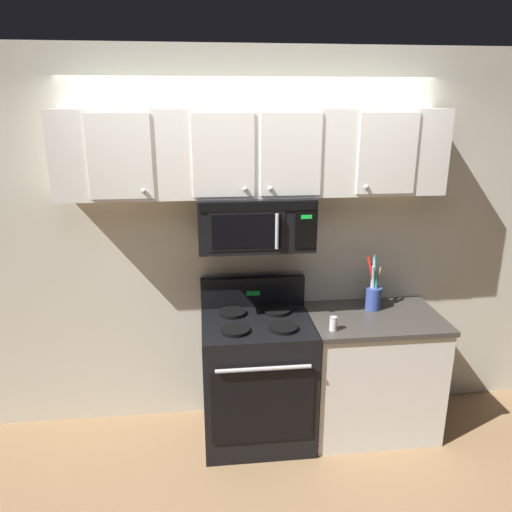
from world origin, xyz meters
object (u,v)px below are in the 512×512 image
stove_range (257,377)px  over_range_microwave (255,222)px  utensil_crock_blue (373,294)px  salt_shaker (333,324)px

stove_range → over_range_microwave: size_ratio=1.47×
over_range_microwave → stove_range: bearing=-89.9°
over_range_microwave → utensil_crock_blue: size_ratio=1.88×
utensil_crock_blue → over_range_microwave: bearing=-179.5°
stove_range → over_range_microwave: 1.11m
over_range_microwave → utensil_crock_blue: bearing=0.5°
over_range_microwave → salt_shaker: size_ratio=8.01×
utensil_crock_blue → salt_shaker: 0.50m
salt_shaker → utensil_crock_blue: bearing=39.9°
stove_range → over_range_microwave: over_range_microwave is taller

